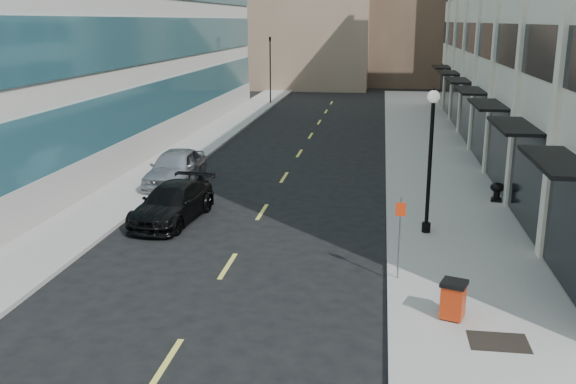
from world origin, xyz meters
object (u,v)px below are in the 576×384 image
(car_black_pickup, at_px, (173,203))
(traffic_signal, at_px, (270,41))
(sign_post, at_px, (400,227))
(trash_bin, at_px, (453,299))
(lamppost, at_px, (431,149))
(car_silver_sedan, at_px, (175,168))
(urn_planter, at_px, (497,190))

(car_black_pickup, bearing_deg, traffic_signal, 99.90)
(traffic_signal, relative_size, sign_post, 2.80)
(trash_bin, relative_size, sign_post, 0.41)
(trash_bin, height_order, sign_post, sign_post)
(lamppost, bearing_deg, sign_post, -103.76)
(car_black_pickup, distance_m, sign_post, 9.87)
(car_black_pickup, relative_size, lamppost, 0.95)
(sign_post, bearing_deg, lamppost, 84.34)
(car_silver_sedan, relative_size, lamppost, 0.97)
(traffic_signal, bearing_deg, car_silver_sedan, -88.68)
(car_silver_sedan, bearing_deg, lamppost, -27.86)
(trash_bin, height_order, urn_planter, trash_bin)
(sign_post, bearing_deg, traffic_signal, 113.00)
(traffic_signal, relative_size, car_black_pickup, 1.41)
(car_black_pickup, xyz_separation_m, sign_post, (8.50, -4.92, 1.03))
(car_black_pickup, xyz_separation_m, urn_planter, (12.80, 4.16, -0.08))
(traffic_signal, xyz_separation_m, urn_planter, (15.10, -31.51, -5.08))
(car_silver_sedan, bearing_deg, sign_post, -46.06)
(trash_bin, xyz_separation_m, lamppost, (-0.23, 6.97, 2.51))
(traffic_signal, relative_size, lamppost, 1.34)
(lamppost, height_order, urn_planter, lamppost)
(traffic_signal, distance_m, sign_post, 42.19)
(lamppost, xyz_separation_m, urn_planter, (3.20, 4.59, -2.57))
(car_black_pickup, height_order, car_silver_sedan, car_silver_sedan)
(traffic_signal, height_order, trash_bin, traffic_signal)
(car_silver_sedan, height_order, trash_bin, car_silver_sedan)
(car_silver_sedan, height_order, sign_post, sign_post)
(car_black_pickup, height_order, trash_bin, car_black_pickup)
(car_silver_sedan, relative_size, trash_bin, 4.97)
(car_silver_sedan, bearing_deg, traffic_signal, 90.72)
(car_black_pickup, relative_size, sign_post, 1.99)
(traffic_signal, distance_m, car_silver_sedan, 30.72)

